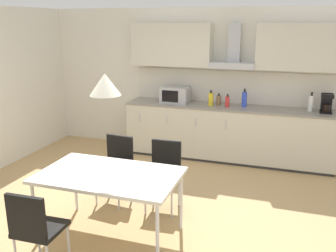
{
  "coord_description": "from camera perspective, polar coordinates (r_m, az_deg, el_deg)",
  "views": [
    {
      "loc": [
        1.66,
        -3.78,
        2.31
      ],
      "look_at": [
        0.18,
        0.67,
        1.0
      ],
      "focal_mm": 40.0,
      "sensor_mm": 36.0,
      "label": 1
    }
  ],
  "objects": [
    {
      "name": "ground_plane",
      "position": [
        4.74,
        -4.77,
        -13.79
      ],
      "size": [
        8.15,
        8.1,
        0.02
      ],
      "primitive_type": "cube",
      "color": "tan"
    },
    {
      "name": "wall_back",
      "position": [
        6.81,
        4.12,
        6.83
      ],
      "size": [
        6.52,
        0.1,
        2.55
      ],
      "primitive_type": "cube",
      "color": "silver",
      "rests_on": "ground_plane"
    },
    {
      "name": "kitchen_counter",
      "position": [
        6.5,
        9.2,
        -1.01
      ],
      "size": [
        3.56,
        0.66,
        0.94
      ],
      "color": "#333333",
      "rests_on": "ground_plane"
    },
    {
      "name": "backsplash_tile",
      "position": [
        6.63,
        9.92,
        5.89
      ],
      "size": [
        3.54,
        0.02,
        0.56
      ],
      "primitive_type": "cube",
      "color": "silver",
      "rests_on": "kitchen_counter"
    },
    {
      "name": "upper_wall_cabinets",
      "position": [
        6.39,
        9.99,
        11.82
      ],
      "size": [
        3.54,
        0.4,
        0.72
      ],
      "color": "beige"
    },
    {
      "name": "microwave",
      "position": [
        6.57,
        1.1,
        4.8
      ],
      "size": [
        0.48,
        0.35,
        0.28
      ],
      "color": "#ADADB2",
      "rests_on": "kitchen_counter"
    },
    {
      "name": "coffee_maker",
      "position": [
        6.33,
        23.01,
        3.23
      ],
      "size": [
        0.18,
        0.19,
        0.3
      ],
      "color": "black",
      "rests_on": "kitchen_counter"
    },
    {
      "name": "bottle_brown",
      "position": [
        6.45,
        7.74,
        3.96
      ],
      "size": [
        0.08,
        0.08,
        0.2
      ],
      "color": "brown",
      "rests_on": "kitchen_counter"
    },
    {
      "name": "bottle_red",
      "position": [
        6.31,
        9.04,
        3.71
      ],
      "size": [
        0.07,
        0.07,
        0.21
      ],
      "color": "red",
      "rests_on": "kitchen_counter"
    },
    {
      "name": "bottle_blue",
      "position": [
        6.36,
        11.55,
        4.03
      ],
      "size": [
        0.08,
        0.08,
        0.3
      ],
      "color": "blue",
      "rests_on": "kitchen_counter"
    },
    {
      "name": "bottle_white",
      "position": [
        6.34,
        20.95,
        3.28
      ],
      "size": [
        0.08,
        0.08,
        0.31
      ],
      "color": "white",
      "rests_on": "kitchen_counter"
    },
    {
      "name": "bottle_yellow",
      "position": [
        6.38,
        6.54,
        4.11
      ],
      "size": [
        0.08,
        0.08,
        0.26
      ],
      "color": "yellow",
      "rests_on": "kitchen_counter"
    },
    {
      "name": "dining_table",
      "position": [
        4.09,
        -8.93,
        -7.75
      ],
      "size": [
        1.5,
        0.91,
        0.75
      ],
      "color": "silver",
      "rests_on": "ground_plane"
    },
    {
      "name": "chair_near_left",
      "position": [
        3.71,
        -19.67,
        -14.06
      ],
      "size": [
        0.41,
        0.41,
        0.87
      ],
      "color": "black",
      "rests_on": "ground_plane"
    },
    {
      "name": "chair_far_left",
      "position": [
        4.98,
        -7.86,
        -5.47
      ],
      "size": [
        0.44,
        0.44,
        0.87
      ],
      "color": "black",
      "rests_on": "ground_plane"
    },
    {
      "name": "chair_far_right",
      "position": [
        4.74,
        -0.59,
        -6.44
      ],
      "size": [
        0.42,
        0.42,
        0.87
      ],
      "color": "black",
      "rests_on": "ground_plane"
    },
    {
      "name": "pendant_lamp",
      "position": [
        3.81,
        -9.57,
        6.26
      ],
      "size": [
        0.32,
        0.32,
        0.22
      ],
      "primitive_type": "cone",
      "color": "silver"
    }
  ]
}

